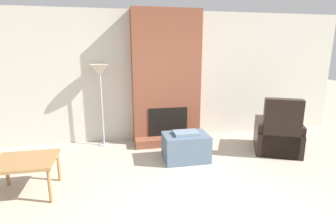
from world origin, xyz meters
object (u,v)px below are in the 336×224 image
(armchair, at_px, (278,136))
(side_table, at_px, (25,164))
(floor_lamp_left, at_px, (100,74))
(ottoman, at_px, (186,147))

(armchair, height_order, side_table, armchair)
(side_table, xyz_separation_m, floor_lamp_left, (0.93, 1.64, 0.98))
(side_table, bearing_deg, armchair, 8.96)
(ottoman, bearing_deg, armchair, 0.76)
(ottoman, relative_size, side_table, 0.99)
(side_table, bearing_deg, ottoman, 14.96)
(ottoman, distance_m, side_table, 2.41)
(ottoman, relative_size, floor_lamp_left, 0.48)
(armchair, xyz_separation_m, floor_lamp_left, (-3.16, 1.00, 1.11))
(side_table, bearing_deg, floor_lamp_left, 60.57)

